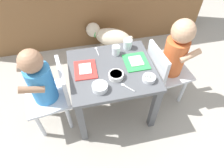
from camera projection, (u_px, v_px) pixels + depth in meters
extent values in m
plane|color=#9E998E|center=(112.00, 106.00, 1.62)|extent=(7.00, 7.00, 0.00)
cube|color=#515459|center=(112.00, 70.00, 1.30)|extent=(0.56, 0.50, 0.03)
cube|color=#515459|center=(82.00, 123.00, 1.29)|extent=(0.04, 0.04, 0.41)
cube|color=#515459|center=(154.00, 109.00, 1.36)|extent=(0.04, 0.04, 0.41)
cube|color=#515459|center=(75.00, 75.00, 1.57)|extent=(0.04, 0.04, 0.41)
cube|color=#515459|center=(136.00, 66.00, 1.64)|extent=(0.04, 0.04, 0.41)
cube|color=silver|center=(47.00, 97.00, 1.32)|extent=(0.31, 0.31, 0.02)
cube|color=silver|center=(63.00, 81.00, 1.26)|extent=(0.06, 0.27, 0.22)
cylinder|color=#388CD8|center=(42.00, 84.00, 1.22)|extent=(0.16, 0.16, 0.26)
sphere|color=#A87A5B|center=(30.00, 61.00, 1.07)|extent=(0.14, 0.14, 0.14)
cylinder|color=silver|center=(37.00, 103.00, 1.47)|extent=(0.03, 0.03, 0.28)
cylinder|color=silver|center=(40.00, 125.00, 1.35)|extent=(0.03, 0.03, 0.28)
cylinder|color=silver|center=(64.00, 96.00, 1.52)|extent=(0.03, 0.03, 0.28)
cylinder|color=silver|center=(69.00, 117.00, 1.39)|extent=(0.03, 0.03, 0.28)
cylinder|color=#A87A5B|center=(29.00, 69.00, 1.21)|extent=(0.15, 0.06, 0.09)
cylinder|color=#A87A5B|center=(32.00, 90.00, 1.10)|extent=(0.15, 0.06, 0.09)
cube|color=silver|center=(169.00, 71.00, 1.48)|extent=(0.31, 0.31, 0.02)
cube|color=silver|center=(157.00, 63.00, 1.37)|extent=(0.05, 0.27, 0.22)
cylinder|color=#D86633|center=(174.00, 57.00, 1.37)|extent=(0.16, 0.16, 0.27)
sphere|color=tan|center=(183.00, 31.00, 1.22)|extent=(0.15, 0.15, 0.15)
cylinder|color=silver|center=(183.00, 90.00, 1.55)|extent=(0.03, 0.03, 0.28)
cylinder|color=silver|center=(170.00, 73.00, 1.68)|extent=(0.03, 0.03, 0.28)
cylinder|color=silver|center=(160.00, 96.00, 1.51)|extent=(0.03, 0.03, 0.28)
cylinder|color=silver|center=(149.00, 78.00, 1.64)|extent=(0.03, 0.03, 0.28)
cylinder|color=tan|center=(190.00, 56.00, 1.28)|extent=(0.15, 0.05, 0.09)
cylinder|color=tan|center=(176.00, 40.00, 1.39)|extent=(0.15, 0.05, 0.09)
ellipsoid|color=beige|center=(113.00, 38.00, 1.92)|extent=(0.41, 0.35, 0.18)
sphere|color=beige|center=(93.00, 30.00, 1.94)|extent=(0.14, 0.14, 0.14)
sphere|color=black|center=(89.00, 29.00, 1.95)|extent=(0.06, 0.06, 0.06)
torus|color=green|center=(97.00, 32.00, 1.94)|extent=(0.09, 0.12, 0.12)
sphere|color=beige|center=(131.00, 38.00, 1.86)|extent=(0.05, 0.05, 0.05)
cylinder|color=beige|center=(106.00, 43.00, 2.08)|extent=(0.04, 0.04, 0.11)
cylinder|color=beige|center=(102.00, 49.00, 2.01)|extent=(0.04, 0.04, 0.11)
cylinder|color=beige|center=(124.00, 47.00, 2.03)|extent=(0.04, 0.04, 0.11)
cylinder|color=beige|center=(121.00, 54.00, 1.97)|extent=(0.04, 0.04, 0.11)
cube|color=red|center=(85.00, 70.00, 1.28)|extent=(0.15, 0.18, 0.01)
cube|color=white|center=(85.00, 69.00, 1.27)|extent=(0.08, 0.10, 0.01)
cube|color=green|center=(136.00, 62.00, 1.33)|extent=(0.16, 0.17, 0.01)
cube|color=white|center=(136.00, 61.00, 1.32)|extent=(0.09, 0.10, 0.01)
cylinder|color=white|center=(128.00, 44.00, 1.41)|extent=(0.06, 0.06, 0.07)
cylinder|color=silver|center=(127.00, 46.00, 1.42)|extent=(0.05, 0.05, 0.03)
cylinder|color=white|center=(116.00, 50.00, 1.36)|extent=(0.06, 0.06, 0.07)
cylinder|color=silver|center=(116.00, 52.00, 1.38)|extent=(0.05, 0.05, 0.03)
cylinder|color=white|center=(100.00, 87.00, 1.16)|extent=(0.09, 0.09, 0.04)
cylinder|color=#4C8C33|center=(100.00, 85.00, 1.15)|extent=(0.08, 0.08, 0.01)
cylinder|color=white|center=(149.00, 78.00, 1.21)|extent=(0.08, 0.08, 0.03)
cylinder|color=#4C8C33|center=(149.00, 77.00, 1.20)|extent=(0.07, 0.07, 0.01)
cylinder|color=white|center=(116.00, 75.00, 1.23)|extent=(0.10, 0.10, 0.03)
cylinder|color=gold|center=(116.00, 74.00, 1.22)|extent=(0.08, 0.08, 0.01)
cylinder|color=silver|center=(130.00, 88.00, 1.17)|extent=(0.05, 0.06, 0.01)
ellipsoid|color=silver|center=(123.00, 85.00, 1.19)|extent=(0.03, 0.03, 0.01)
cylinder|color=silver|center=(98.00, 52.00, 1.39)|extent=(0.01, 0.08, 0.01)
ellipsoid|color=silver|center=(96.00, 48.00, 1.42)|extent=(0.02, 0.03, 0.01)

